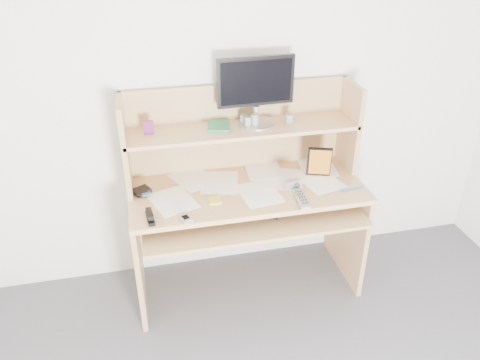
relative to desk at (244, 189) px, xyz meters
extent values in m
cube|color=white|center=(0.00, 0.24, 0.56)|extent=(3.60, 0.04, 2.50)
cube|color=tan|center=(0.00, -0.08, 0.04)|extent=(1.40, 0.60, 0.03)
cube|color=tan|center=(-0.68, -0.08, -0.33)|extent=(0.03, 0.56, 0.72)
cube|color=tan|center=(0.68, -0.08, -0.33)|extent=(0.03, 0.56, 0.72)
cube|color=tan|center=(0.00, 0.20, -0.36)|extent=(1.34, 0.02, 0.41)
cube|color=tan|center=(0.00, -0.20, -0.05)|extent=(1.28, 0.55, 0.02)
cube|color=tan|center=(0.00, 0.21, 0.33)|extent=(1.40, 0.02, 0.55)
cube|color=tan|center=(-0.68, 0.07, 0.33)|extent=(0.03, 0.30, 0.55)
cube|color=tan|center=(0.68, 0.07, 0.33)|extent=(0.03, 0.30, 0.55)
cube|color=tan|center=(0.00, 0.07, 0.38)|extent=(1.38, 0.30, 0.02)
cube|color=white|center=(0.00, -0.08, 0.06)|extent=(1.32, 0.54, 0.01)
cube|color=black|center=(-0.07, -0.14, -0.03)|extent=(0.50, 0.32, 0.02)
cube|color=black|center=(-0.07, -0.14, -0.02)|extent=(0.47, 0.30, 0.01)
cube|color=gray|center=(0.26, -0.30, 0.07)|extent=(0.07, 0.21, 0.02)
cube|color=#B9B9BB|center=(-0.40, -0.34, 0.07)|extent=(0.08, 0.11, 0.03)
cube|color=black|center=(-0.59, -0.30, 0.08)|extent=(0.05, 0.13, 0.04)
cube|color=black|center=(-0.62, -0.01, 0.07)|extent=(0.12, 0.11, 0.02)
cube|color=yellow|center=(-0.22, -0.19, 0.06)|extent=(0.07, 0.07, 0.01)
cube|color=#AEAEB1|center=(0.25, -0.16, 0.09)|extent=(0.10, 0.05, 0.06)
cube|color=black|center=(0.46, -0.05, 0.16)|extent=(0.14, 0.06, 0.21)
cylinder|color=blue|center=(0.60, -0.24, 0.07)|extent=(0.15, 0.03, 0.01)
cube|color=#A01615|center=(-0.54, 0.09, 0.43)|extent=(0.06, 0.02, 0.08)
cube|color=#337F48|center=(-0.14, 0.10, 0.40)|extent=(0.15, 0.19, 0.02)
cylinder|color=black|center=(0.02, 0.12, 0.42)|extent=(0.05, 0.05, 0.06)
cylinder|color=white|center=(0.03, 0.05, 0.42)|extent=(0.04, 0.04, 0.07)
cylinder|color=black|center=(0.29, 0.07, 0.41)|extent=(0.05, 0.05, 0.06)
cylinder|color=white|center=(0.07, 0.06, 0.43)|extent=(0.05, 0.05, 0.08)
cylinder|color=#A9A9AE|center=(0.09, 0.09, 0.39)|extent=(0.23, 0.23, 0.01)
cylinder|color=#A9A9AE|center=(0.09, 0.10, 0.45)|extent=(0.04, 0.04, 0.10)
cube|color=black|center=(0.09, 0.12, 0.64)|extent=(0.46, 0.05, 0.29)
cube|color=black|center=(0.09, 0.10, 0.64)|extent=(0.42, 0.02, 0.25)
camera|label=1|loc=(-0.57, -2.42, 1.47)|focal=35.00mm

